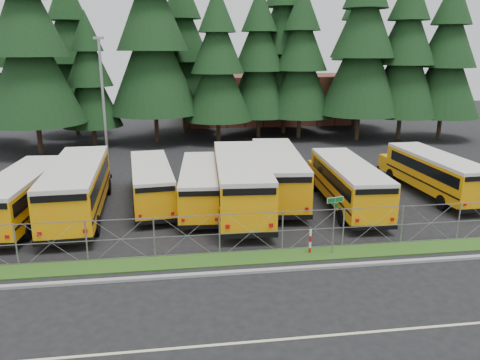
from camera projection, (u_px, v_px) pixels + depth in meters
name	position (u px, v px, depth m)	size (l,w,h in m)	color
ground	(297.00, 241.00, 23.50)	(120.00, 120.00, 0.00)	black
curb	(315.00, 267.00, 20.53)	(50.00, 0.25, 0.12)	gray
grass_verge	(306.00, 255.00, 21.87)	(50.00, 1.40, 0.06)	#1E4A15
road_lane_line	(357.00, 333.00, 15.87)	(50.00, 0.12, 0.01)	beige
chainlink_fence	(303.00, 230.00, 22.28)	(44.00, 0.10, 2.00)	gray
brick_building	(265.00, 98.00, 61.62)	(22.00, 10.00, 6.00)	brown
bus_0	(25.00, 196.00, 26.08)	(2.50, 10.61, 2.78)	orange
bus_1	(79.00, 189.00, 26.82)	(2.81, 11.88, 3.12)	orange
bus_2	(151.00, 184.00, 28.78)	(2.33, 9.89, 2.59)	orange
bus_3	(201.00, 187.00, 28.17)	(2.35, 9.94, 2.61)	orange
bus_4	(240.00, 183.00, 27.77)	(2.90, 12.28, 3.22)	orange
bus_5	(277.00, 175.00, 30.01)	(2.74, 11.60, 3.04)	orange
bus_6	(346.00, 184.00, 28.28)	(2.52, 10.67, 2.80)	orange
bus_east	(432.00, 174.00, 30.68)	(2.46, 10.40, 2.73)	orange
street_sign	(334.00, 213.00, 21.46)	(0.82, 0.54, 2.81)	gray
striped_bollard	(310.00, 242.00, 21.89)	(0.11, 0.11, 1.20)	#B20C0C
light_standard	(104.00, 103.00, 34.16)	(0.70, 0.35, 10.14)	gray
conifer_1	(29.00, 46.00, 40.52)	(8.65, 8.65, 19.14)	black
conifer_2	(89.00, 80.00, 45.19)	(5.83, 5.83, 12.89)	black
conifer_3	(152.00, 41.00, 45.76)	(9.12, 9.12, 20.17)	black
conifer_4	(218.00, 66.00, 46.54)	(6.96, 6.96, 15.40)	black
conifer_5	(259.00, 63.00, 49.24)	(7.07, 7.07, 15.64)	black
conifer_6	(301.00, 63.00, 48.85)	(7.13, 7.13, 15.77)	black
conifer_7	(363.00, 49.00, 47.13)	(8.43, 8.43, 18.65)	black
conifer_8	(405.00, 56.00, 47.71)	(7.74, 7.74, 17.11)	black
conifer_9	(447.00, 59.00, 47.97)	(7.47, 7.47, 16.52)	black
conifer_10	(71.00, 55.00, 49.99)	(7.81, 7.81, 17.28)	black
conifer_11	(183.00, 54.00, 51.26)	(7.97, 7.97, 17.62)	black
conifer_12	(285.00, 45.00, 51.14)	(8.74, 8.74, 19.34)	black
conifer_13	(358.00, 53.00, 54.45)	(8.01, 8.01, 17.71)	black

